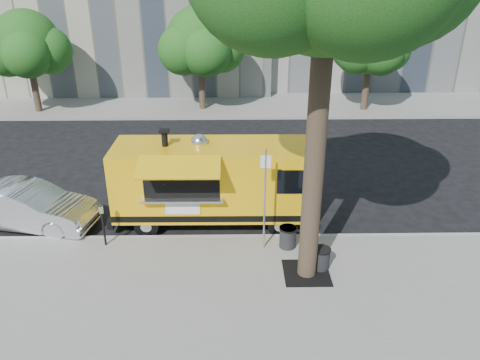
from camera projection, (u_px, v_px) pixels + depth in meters
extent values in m
plane|color=black|center=(212.00, 225.00, 14.83)|extent=(120.00, 120.00, 0.00)
cube|color=gray|center=(205.00, 307.00, 11.17)|extent=(60.00, 6.00, 0.15)
cube|color=#999993|center=(210.00, 238.00, 13.96)|extent=(60.00, 0.14, 0.16)
cube|color=gray|center=(221.00, 105.00, 27.05)|extent=(60.00, 5.00, 0.15)
cylinder|color=#33261C|center=(315.00, 158.00, 10.90)|extent=(0.48, 0.48, 6.50)
cube|color=black|center=(306.00, 273.00, 12.26)|extent=(1.20, 1.20, 0.02)
cylinder|color=#33261C|center=(35.00, 88.00, 25.24)|extent=(0.36, 0.36, 2.60)
sphere|color=#184612|center=(27.00, 43.00, 24.26)|extent=(3.42, 3.42, 3.42)
cylinder|color=#33261C|center=(202.00, 85.00, 25.73)|extent=(0.36, 0.36, 2.60)
sphere|color=#184612|center=(200.00, 40.00, 24.72)|extent=(3.60, 3.60, 3.60)
cylinder|color=#33261C|center=(366.00, 86.00, 25.59)|extent=(0.36, 0.36, 2.60)
sphere|color=#184612|center=(371.00, 43.00, 24.63)|extent=(3.24, 3.24, 3.24)
cylinder|color=silver|center=(265.00, 201.00, 12.75)|extent=(0.06, 0.06, 3.00)
cube|color=white|center=(266.00, 162.00, 12.27)|extent=(0.28, 0.02, 0.35)
cylinder|color=black|center=(104.00, 229.00, 13.28)|extent=(0.06, 0.06, 1.05)
cube|color=silver|center=(101.00, 210.00, 13.02)|extent=(0.10, 0.08, 0.22)
sphere|color=black|center=(100.00, 205.00, 12.96)|extent=(0.11, 0.11, 0.11)
cube|color=#FDB90D|center=(212.00, 178.00, 14.37)|extent=(5.93, 2.04, 2.14)
cube|color=black|center=(213.00, 203.00, 14.74)|extent=(5.95, 2.06, 0.20)
cube|color=black|center=(308.00, 210.00, 14.87)|extent=(0.19, 1.90, 0.27)
cube|color=black|center=(117.00, 211.00, 14.82)|extent=(0.19, 1.90, 0.27)
cube|color=black|center=(309.00, 168.00, 14.25)|extent=(0.06, 1.60, 0.87)
cylinder|color=black|center=(279.00, 225.00, 14.12)|extent=(0.73, 0.26, 0.73)
cylinder|color=black|center=(275.00, 199.00, 15.64)|extent=(0.73, 0.26, 0.73)
cylinder|color=black|center=(147.00, 225.00, 14.08)|extent=(0.73, 0.26, 0.73)
cylinder|color=black|center=(155.00, 200.00, 15.60)|extent=(0.73, 0.26, 0.73)
cube|color=black|center=(182.00, 181.00, 13.37)|extent=(2.19, 0.19, 0.96)
cube|color=silver|center=(182.00, 200.00, 13.44)|extent=(2.39, 0.37, 0.06)
cube|color=#FDB90D|center=(178.00, 167.00, 12.66)|extent=(2.29, 0.88, 0.39)
cube|color=white|center=(183.00, 207.00, 13.63)|extent=(1.00, 0.05, 0.46)
cylinder|color=black|center=(165.00, 139.00, 13.82)|extent=(0.18, 0.18, 0.50)
sphere|color=silver|center=(199.00, 142.00, 14.07)|extent=(0.51, 0.51, 0.51)
sphere|color=maroon|center=(166.00, 179.00, 13.65)|extent=(0.77, 0.77, 0.77)
cylinder|color=#FF590C|center=(165.00, 186.00, 13.49)|extent=(0.31, 0.11, 0.31)
imported|color=silver|center=(28.00, 207.00, 14.46)|extent=(4.44, 2.32, 1.39)
cylinder|color=black|center=(321.00, 258.00, 12.35)|extent=(0.46, 0.46, 0.59)
cylinder|color=black|center=(322.00, 250.00, 12.23)|extent=(0.49, 0.49, 0.04)
cylinder|color=black|center=(288.00, 237.00, 13.29)|extent=(0.47, 0.47, 0.62)
cylinder|color=black|center=(288.00, 228.00, 13.17)|extent=(0.52, 0.52, 0.04)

